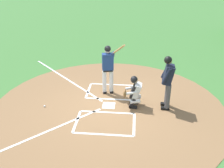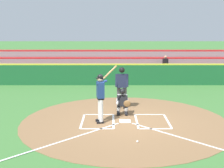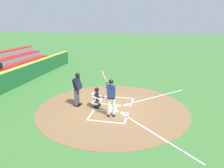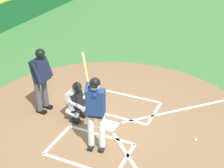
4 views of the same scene
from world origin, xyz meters
name	(u,v)px [view 1 (image 1 of 4)]	position (x,y,z in m)	size (l,w,h in m)	color
ground_plane	(109,106)	(0.00, 0.00, 0.00)	(120.00, 120.00, 0.00)	#427A38
dirt_circle	(109,106)	(0.00, 0.00, 0.01)	(8.00, 8.00, 0.01)	olive
home_plate_and_chalk	(84,104)	(0.00, 0.88, 0.01)	(7.93, 4.91, 0.01)	white
batter	(108,66)	(0.93, 0.11, 1.10)	(0.85, 0.87, 2.13)	white
catcher	(134,91)	(0.07, -0.86, 0.59)	(0.59, 0.63, 1.13)	black
plate_umpire	(168,79)	(0.07, -1.94, 1.08)	(0.59, 0.42, 1.86)	#4C4C51
baseball	(45,106)	(-0.30, 2.19, 0.04)	(0.07, 0.07, 0.07)	white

